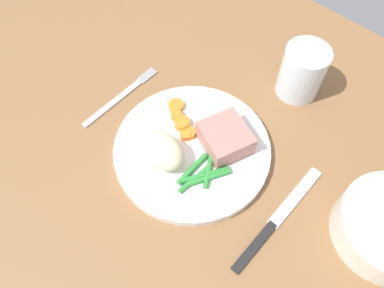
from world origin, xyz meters
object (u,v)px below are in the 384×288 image
Objects in this scene: knife at (276,220)px; water_glass at (301,74)px; dinner_plate at (192,150)px; fork at (120,97)px; meat_portion at (225,138)px.

water_glass reaches higher than knife.
fork is (-16.71, -0.26, -0.60)cm from dinner_plate.
water_glass reaches higher than dinner_plate.
knife is (16.70, -0.29, -0.60)cm from dinner_plate.
meat_portion is 0.35× the size of knife.
dinner_plate is 16.71cm from knife.
knife is at bearing -17.40° from meat_portion.
meat_portion is (3.34, 3.90, 2.60)cm from dinner_plate.
water_glass is (1.70, 18.07, 0.65)cm from meat_portion.
knife is 25.42cm from water_glass.
fork is 0.81× the size of knife.
knife is (13.36, -4.19, -3.20)cm from meat_portion.
fork is (-20.05, -4.16, -3.20)cm from meat_portion.
knife is at bearing -62.35° from water_glass.
knife is at bearing -0.98° from dinner_plate.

